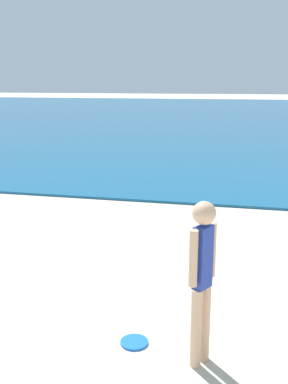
{
  "coord_description": "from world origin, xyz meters",
  "views": [
    {
      "loc": [
        1.93,
        1.34,
        2.72
      ],
      "look_at": [
        0.47,
        7.63,
        1.12
      ],
      "focal_mm": 41.95,
      "sensor_mm": 36.0,
      "label": 1
    }
  ],
  "objects": [
    {
      "name": "frisbee",
      "position": [
        0.87,
        5.45,
        0.01
      ],
      "size": [
        0.3,
        0.3,
        0.03
      ],
      "primitive_type": "cylinder",
      "color": "blue",
      "rests_on": "ground"
    },
    {
      "name": "water",
      "position": [
        0.0,
        41.05,
        0.03
      ],
      "size": [
        160.0,
        60.0,
        0.06
      ],
      "primitive_type": "cube",
      "color": "#14567F",
      "rests_on": "ground"
    },
    {
      "name": "person_standing",
      "position": [
        1.58,
        5.28,
        0.94
      ],
      "size": [
        0.23,
        0.34,
        1.66
      ],
      "rotation": [
        0.0,
        0.0,
        1.07
      ],
      "color": "#DDAD84",
      "rests_on": "ground"
    }
  ]
}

